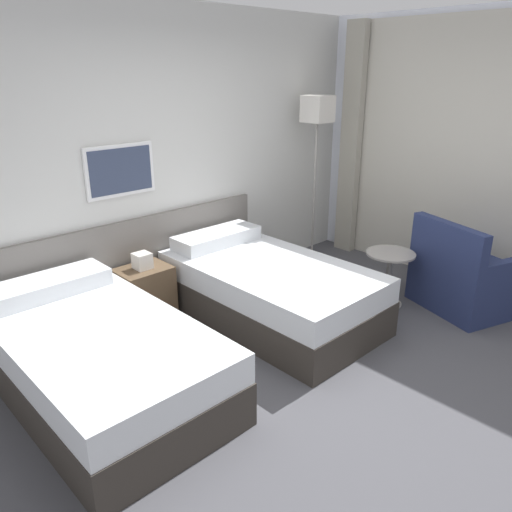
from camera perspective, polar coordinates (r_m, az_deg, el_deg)
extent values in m
plane|color=#47474C|center=(3.80, 8.92, -13.93)|extent=(16.00, 16.00, 0.00)
cube|color=silver|center=(4.74, -10.67, 10.70)|extent=(10.00, 0.06, 2.70)
cube|color=slate|center=(4.71, -14.25, -1.21)|extent=(2.91, 0.04, 0.87)
cube|color=white|center=(4.47, -15.27, 9.42)|extent=(0.64, 0.03, 0.44)
cube|color=#333D56|center=(4.46, -15.17, 9.39)|extent=(0.58, 0.01, 0.38)
cube|color=#A8A393|center=(6.11, 10.79, 12.60)|extent=(0.10, 0.24, 2.64)
cube|color=#332D28|center=(3.71, -17.14, -12.81)|extent=(1.10, 1.95, 0.31)
cube|color=silver|center=(3.57, -17.59, -9.29)|extent=(1.09, 1.93, 0.21)
cube|color=silver|center=(4.12, -22.54, -3.13)|extent=(0.88, 0.34, 0.13)
cube|color=#332D28|center=(4.54, 1.66, -5.29)|extent=(1.10, 1.95, 0.31)
cube|color=silver|center=(4.43, 1.70, -2.23)|extent=(1.09, 1.93, 0.21)
cube|color=silver|center=(4.89, -4.49, 2.09)|extent=(0.88, 0.34, 0.13)
cube|color=brown|center=(4.60, -12.56, -4.22)|extent=(0.46, 0.35, 0.49)
cube|color=silver|center=(4.47, -12.87, -0.54)|extent=(0.14, 0.14, 0.14)
cylinder|color=#9E9993|center=(5.99, 6.35, -0.33)|extent=(0.24, 0.24, 0.02)
cylinder|color=#9E9993|center=(5.75, 6.66, 7.10)|extent=(0.02, 0.02, 1.58)
cube|color=silver|center=(5.61, 7.07, 16.36)|extent=(0.27, 0.27, 0.28)
cylinder|color=gray|center=(5.02, 14.61, -5.21)|extent=(0.30, 0.30, 0.01)
cylinder|color=gray|center=(4.92, 14.87, -2.54)|extent=(0.05, 0.05, 0.49)
cylinder|color=gray|center=(4.83, 15.15, 0.26)|extent=(0.46, 0.46, 0.02)
cube|color=navy|center=(5.15, 23.12, -3.16)|extent=(1.01, 1.03, 0.42)
cube|color=navy|center=(4.75, 21.04, 0.88)|extent=(0.36, 0.81, 0.45)
cube|color=navy|center=(4.83, 26.74, -1.44)|extent=(0.66, 0.30, 0.18)
cube|color=navy|center=(5.27, 20.72, 1.23)|extent=(0.66, 0.30, 0.18)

